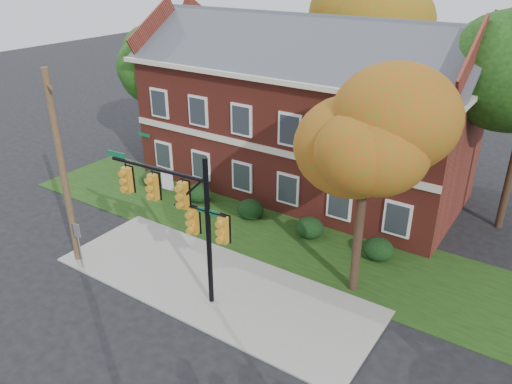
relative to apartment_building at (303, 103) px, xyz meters
The scene contains 15 objects.
ground 13.11m from the apartment_building, 80.50° to the right, with size 120.00×120.00×0.00m, color black.
sidewalk 12.18m from the apartment_building, 79.65° to the right, with size 14.00×5.00×0.08m, color gray.
grass_strip 8.01m from the apartment_building, 71.43° to the right, with size 30.00×6.00×0.04m, color #193811.
apartment_building is the anchor object (origin of this frame).
hedge_far_left 9.82m from the apartment_building, 143.11° to the right, with size 1.40×1.26×1.05m, color black.
hedge_left 7.73m from the apartment_building, 123.67° to the right, with size 1.40×1.26×1.05m, color black.
hedge_center 6.89m from the apartment_building, 90.00° to the right, with size 1.40×1.26×1.05m, color black.
hedge_right 7.73m from the apartment_building, 56.33° to the right, with size 1.40×1.26×1.05m, color black.
hedge_far_right 9.82m from the apartment_building, 36.89° to the right, with size 1.40×1.26×1.05m, color black.
tree_near_right 10.97m from the apartment_building, 48.23° to the right, with size 4.50×4.25×8.58m.
tree_left_rear 9.94m from the apartment_building, behind, with size 5.40×5.10×8.88m.
tree_far_rear 8.84m from the apartment_building, 80.29° to the left, with size 6.84×6.46×11.52m.
traffic_signal 12.20m from the apartment_building, 82.36° to the right, with size 5.56×0.65×6.21m.
utility_pole 13.56m from the apartment_building, 108.38° to the right, with size 1.28×0.62×8.67m.
sign_post 14.10m from the apartment_building, 104.84° to the right, with size 0.33×0.10×2.26m.
Camera 1 is at (11.10, -12.31, 12.53)m, focal length 35.00 mm.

